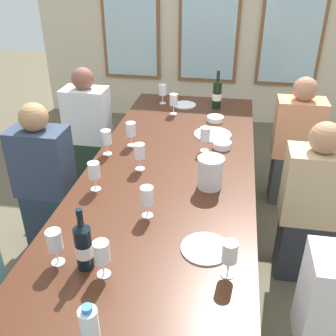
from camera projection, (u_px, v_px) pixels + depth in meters
The scene contains 27 objects.
ground_plane at pixel (170, 256), 2.83m from camera, with size 12.00×12.00×0.00m, color brown.
back_wall_with_windows at pixel (211, 0), 4.46m from camera, with size 4.25×0.10×2.90m.
dining_table at pixel (170, 176), 2.50m from camera, with size 1.05×2.82×0.74m.
white_plate_0 at pixel (184, 105), 3.47m from camera, with size 0.20×0.20×0.01m, color white.
white_plate_1 at pixel (205, 248), 1.80m from camera, with size 0.23×0.23×0.01m, color white.
white_plate_2 at pixel (213, 134), 2.91m from camera, with size 0.28×0.28×0.01m, color white.
metal_pitcher at pixel (210, 172), 2.23m from camera, with size 0.16×0.16×0.19m.
wine_bottle_0 at pixel (84, 246), 1.65m from camera, with size 0.08×0.08×0.30m.
wine_bottle_1 at pixel (217, 94), 3.35m from camera, with size 0.08×0.08×0.33m.
tasting_bowl_0 at pixel (215, 119), 3.14m from camera, with size 0.13×0.13×0.04m, color white.
tasting_bowl_1 at pixel (222, 145), 2.71m from camera, with size 0.13×0.13×0.05m, color white.
water_bottle at pixel (90, 334), 1.27m from camera, with size 0.06×0.06×0.24m.
wine_glass_0 at pixel (131, 130), 2.70m from camera, with size 0.07×0.07×0.17m.
wine_glass_1 at pixel (174, 101), 3.23m from camera, with size 0.07×0.07×0.17m.
wine_glass_2 at pixel (102, 253), 1.60m from camera, with size 0.07×0.07×0.17m.
wine_glass_3 at pixel (205, 135), 2.63m from camera, with size 0.07×0.07×0.17m.
wine_glass_4 at pixel (106, 138), 2.58m from camera, with size 0.07×0.07×0.17m.
wine_glass_5 at pixel (94, 172), 2.19m from camera, with size 0.07×0.07×0.17m.
wine_glass_6 at pixel (55, 242), 1.67m from camera, with size 0.07×0.07×0.17m.
wine_glass_7 at pixel (147, 197), 1.97m from camera, with size 0.07×0.07×0.17m.
wine_glass_8 at pixel (139, 152), 2.40m from camera, with size 0.07×0.07×0.17m.
wine_glass_9 at pixel (229, 253), 1.60m from camera, with size 0.07×0.07×0.17m.
wine_glass_10 at pixel (163, 90), 3.46m from camera, with size 0.07×0.07×0.17m.
seated_person_0 at pixel (89, 132), 3.48m from camera, with size 0.38×0.24×1.11m.
seated_person_1 at pixel (295, 146), 3.23m from camera, with size 0.38×0.24×1.11m.
seated_person_4 at pixel (45, 182), 2.73m from camera, with size 0.38×0.24×1.11m.
seated_person_5 at pixel (310, 208), 2.45m from camera, with size 0.38×0.24×1.11m.
Camera 1 is at (0.36, -2.13, 1.95)m, focal length 41.56 mm.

